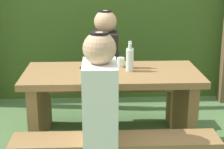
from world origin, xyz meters
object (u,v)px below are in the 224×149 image
object	(u,v)px
person_white_shirt	(100,91)
bottle_right	(130,57)
bench_far	(110,96)
picnic_table	(112,99)
person_black_coat	(106,52)
cell_phone	(88,66)
bottle_left	(130,60)
drinking_glass	(121,62)

from	to	relation	value
person_white_shirt	bottle_right	size ratio (longest dim) A/B	3.22
bench_far	person_white_shirt	world-z (taller)	person_white_shirt
picnic_table	bench_far	distance (m)	0.59
person_black_coat	cell_phone	bearing A→B (deg)	-110.81
picnic_table	bottle_left	size ratio (longest dim) A/B	6.27
bottle_right	bench_far	bearing A→B (deg)	107.97
picnic_table	drinking_glass	xyz separation A→B (m)	(0.08, 0.14, 0.27)
picnic_table	person_white_shirt	xyz separation A→B (m)	(-0.10, -0.56, 0.26)
bench_far	bottle_right	bearing A→B (deg)	-72.03
drinking_glass	bottle_left	xyz separation A→B (m)	(0.06, -0.13, 0.05)
picnic_table	cell_phone	size ratio (longest dim) A/B	10.00
picnic_table	bench_far	size ratio (longest dim) A/B	1.00
bench_far	bottle_right	distance (m)	0.70
person_black_coat	cell_phone	size ratio (longest dim) A/B	5.14
person_black_coat	drinking_glass	bearing A→B (deg)	-74.71
drinking_glass	bottle_left	size ratio (longest dim) A/B	0.35
person_black_coat	cell_phone	world-z (taller)	person_black_coat
person_white_shirt	bottle_left	world-z (taller)	person_white_shirt
person_white_shirt	bottle_left	distance (m)	0.62
person_white_shirt	drinking_glass	xyz separation A→B (m)	(0.18, 0.70, 0.01)
bottle_left	bottle_right	xyz separation A→B (m)	(0.01, 0.09, -0.00)
bench_far	bottle_left	world-z (taller)	bottle_left
bottle_right	cell_phone	xyz separation A→B (m)	(-0.35, 0.04, -0.08)
picnic_table	person_black_coat	world-z (taller)	person_black_coat
person_white_shirt	drinking_glass	bearing A→B (deg)	75.53
drinking_glass	bottle_right	xyz separation A→B (m)	(0.07, -0.04, 0.05)
person_black_coat	bottle_left	world-z (taller)	person_black_coat
picnic_table	bottle_left	world-z (taller)	bottle_left
bench_far	person_black_coat	distance (m)	0.45
bench_far	bottle_right	size ratio (longest dim) A/B	6.27
person_black_coat	picnic_table	bearing A→B (deg)	-86.22
picnic_table	person_white_shirt	bearing A→B (deg)	-100.32
picnic_table	drinking_glass	distance (m)	0.31
drinking_glass	cell_phone	size ratio (longest dim) A/B	0.56
person_white_shirt	drinking_glass	size ratio (longest dim) A/B	9.18
picnic_table	cell_phone	distance (m)	0.34
bottle_left	bottle_right	world-z (taller)	same
person_black_coat	drinking_glass	xyz separation A→B (m)	(0.12, -0.42, 0.01)
bottle_left	bottle_right	bearing A→B (deg)	84.35
person_white_shirt	person_black_coat	distance (m)	1.12
bench_far	bottle_right	xyz separation A→B (m)	(0.15, -0.46, 0.51)
bench_far	cell_phone	bearing A→B (deg)	-114.91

